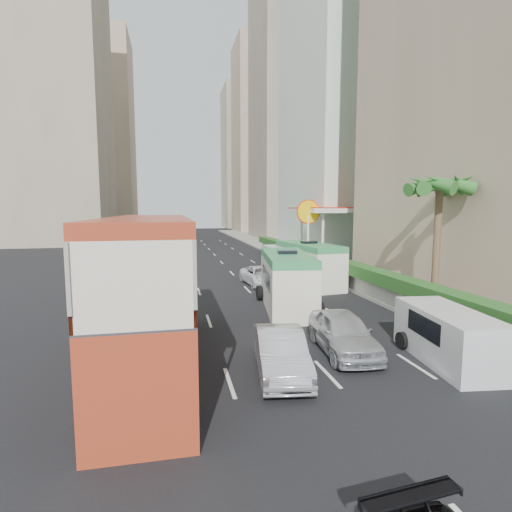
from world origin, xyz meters
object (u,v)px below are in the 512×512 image
object	(u,v)px
van_asset	(261,285)
minibus_far	(309,264)
car_silver_lane_a	(280,373)
palm_tree	(437,248)
double_decker_bus	(150,292)
car_silver_lane_b	(343,352)
panel_van_far	(279,258)
shell_station	(331,236)
minibus_near	(287,281)
panel_van_near	(448,336)

from	to	relation	value
van_asset	minibus_far	bearing A→B (deg)	-19.88
car_silver_lane_a	palm_tree	size ratio (longest dim) A/B	0.68
double_decker_bus	car_silver_lane_b	size ratio (longest dim) A/B	2.45
minibus_far	panel_van_far	bearing A→B (deg)	82.98
panel_van_far	van_asset	bearing A→B (deg)	-114.00
double_decker_bus	panel_van_far	distance (m)	22.67
panel_van_far	double_decker_bus	bearing A→B (deg)	-115.42
car_silver_lane_a	van_asset	distance (m)	15.38
shell_station	car_silver_lane_a	bearing A→B (deg)	-115.73
minibus_far	palm_tree	distance (m)	9.61
van_asset	shell_station	size ratio (longest dim) A/B	0.58
double_decker_bus	car_silver_lane_b	bearing A→B (deg)	-1.93
minibus_near	minibus_far	world-z (taller)	minibus_near
panel_van_far	shell_station	size ratio (longest dim) A/B	0.63
van_asset	panel_van_near	world-z (taller)	panel_van_near
double_decker_bus	van_asset	size ratio (longest dim) A/B	2.37
car_silver_lane_a	shell_station	world-z (taller)	shell_station
car_silver_lane_a	car_silver_lane_b	xyz separation A→B (m)	(2.80, 1.41, 0.00)
double_decker_bus	van_asset	world-z (taller)	double_decker_bus
minibus_far	double_decker_bus	bearing A→B (deg)	-136.15
minibus_near	shell_station	size ratio (longest dim) A/B	0.84
minibus_far	palm_tree	size ratio (longest dim) A/B	1.04
panel_van_far	palm_tree	size ratio (longest dim) A/B	0.79
palm_tree	car_silver_lane_a	bearing A→B (deg)	-149.76
car_silver_lane_a	minibus_far	distance (m)	15.56
palm_tree	shell_station	xyz separation A→B (m)	(2.20, 19.00, -0.63)
van_asset	minibus_far	world-z (taller)	minibus_far
van_asset	palm_tree	distance (m)	12.23
palm_tree	van_asset	bearing A→B (deg)	126.11
minibus_near	palm_tree	xyz separation A→B (m)	(7.07, -2.60, 1.89)
double_decker_bus	minibus_near	bearing A→B (deg)	44.40
double_decker_bus	shell_station	xyz separation A→B (m)	(16.00, 23.00, 0.22)
panel_van_near	shell_station	distance (m)	25.60
minibus_near	minibus_far	size ratio (longest dim) A/B	1.01
panel_van_near	palm_tree	bearing A→B (deg)	64.68
shell_station	car_silver_lane_b	bearing A→B (deg)	-111.33
double_decker_bus	minibus_far	world-z (taller)	double_decker_bus
palm_tree	panel_van_far	bearing A→B (deg)	103.06
van_asset	minibus_near	size ratio (longest dim) A/B	0.69
van_asset	panel_van_near	xyz separation A→B (m)	(3.25, -15.34, 0.92)
car_silver_lane_a	shell_station	bearing A→B (deg)	72.07
minibus_far	minibus_near	bearing A→B (deg)	-126.58
minibus_near	panel_van_near	xyz separation A→B (m)	(3.39, -8.44, -0.57)
car_silver_lane_b	shell_station	world-z (taller)	shell_station
car_silver_lane_a	minibus_near	world-z (taller)	minibus_near
double_decker_bus	panel_van_near	bearing A→B (deg)	-10.34
minibus_far	panel_van_near	world-z (taller)	minibus_far
minibus_near	minibus_far	xyz separation A→B (m)	(3.36, 6.06, -0.01)
car_silver_lane_b	van_asset	xyz separation A→B (m)	(-0.05, 13.73, 0.00)
palm_tree	double_decker_bus	bearing A→B (deg)	-163.84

